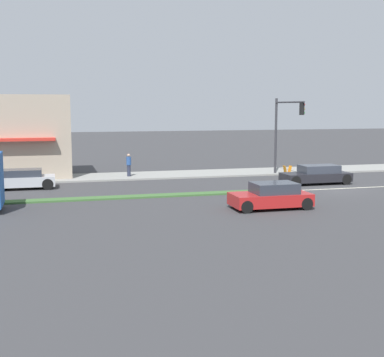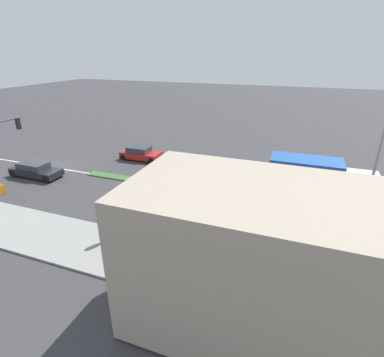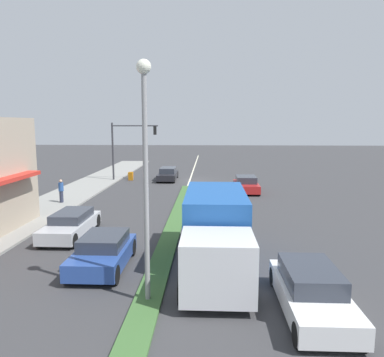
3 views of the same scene
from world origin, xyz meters
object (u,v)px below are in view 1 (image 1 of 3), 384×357
object	(u,v)px
sedan_dark	(317,175)
sedan_silver	(18,179)
pedestrian	(129,164)
traffic_signal_main	(284,123)
hatchback_red	(271,196)
warning_aframe_sign	(287,171)

from	to	relation	value
sedan_dark	sedan_silver	distance (m)	19.23
pedestrian	traffic_signal_main	bearing A→B (deg)	-101.91
traffic_signal_main	pedestrian	distance (m)	11.62
hatchback_red	traffic_signal_main	bearing A→B (deg)	-27.17
sedan_silver	traffic_signal_main	bearing A→B (deg)	-86.50
pedestrian	warning_aframe_sign	world-z (taller)	pedestrian
warning_aframe_sign	hatchback_red	xyz separation A→B (m)	(-10.89, 5.94, 0.20)
pedestrian	hatchback_red	world-z (taller)	pedestrian
pedestrian	hatchback_red	xyz separation A→B (m)	(-13.45, -5.29, -0.35)
traffic_signal_main	sedan_silver	bearing A→B (deg)	93.50
hatchback_red	sedan_dark	world-z (taller)	hatchback_red
traffic_signal_main	pedestrian	xyz separation A→B (m)	(2.32, 11.00, -2.92)
traffic_signal_main	pedestrian	bearing A→B (deg)	78.09
pedestrian	sedan_dark	size ratio (longest dim) A/B	0.36
sedan_silver	hatchback_red	bearing A→B (deg)	-128.22
hatchback_red	sedan_silver	size ratio (longest dim) A/B	0.88
traffic_signal_main	hatchback_red	size ratio (longest dim) A/B	1.41
pedestrian	hatchback_red	bearing A→B (deg)	-158.52
warning_aframe_sign	pedestrian	bearing A→B (deg)	77.17
traffic_signal_main	hatchback_red	distance (m)	12.93
pedestrian	sedan_dark	xyz separation A→B (m)	(-6.25, -11.62, -0.36)
pedestrian	warning_aframe_sign	distance (m)	11.53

